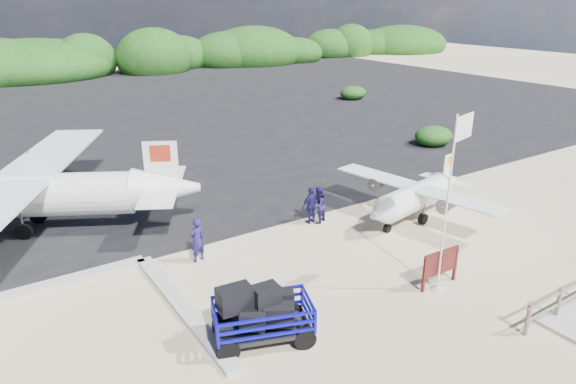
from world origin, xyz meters
name	(u,v)px	position (x,y,z in m)	size (l,w,h in m)	color
ground	(330,287)	(0.00, 0.00, 0.00)	(160.00, 160.00, 0.00)	beige
asphalt_apron	(95,118)	(0.00, 30.00, 0.00)	(90.00, 50.00, 0.04)	#B2B2B2
lagoon	(17,362)	(-9.00, 1.50, 0.00)	(9.00, 7.00, 0.40)	#B2B2B2
vegetation_band	(40,79)	(0.00, 55.00, 0.00)	(124.00, 8.00, 4.40)	#B2B2B2
baggage_cart	(263,341)	(-3.24, -1.22, 0.00)	(2.85, 1.63, 1.43)	#0A0AA3
flagpole	(437,289)	(2.82, -2.00, 0.00)	(1.14, 0.48, 5.71)	white
signboard	(438,286)	(3.00, -1.89, 0.00)	(1.60, 0.15, 1.32)	#541C18
crew_a	(197,240)	(-2.83, 3.99, 0.82)	(0.60, 0.39, 1.64)	#1C1756
crew_b	(318,205)	(2.72, 4.34, 0.79)	(0.76, 0.60, 1.57)	#1C1756
crew_c	(311,205)	(2.47, 4.47, 0.79)	(0.93, 0.39, 1.58)	#1C1756
aircraft_large	(340,117)	(16.16, 19.67, 0.00)	(15.22, 15.22, 4.57)	#B2B2B2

